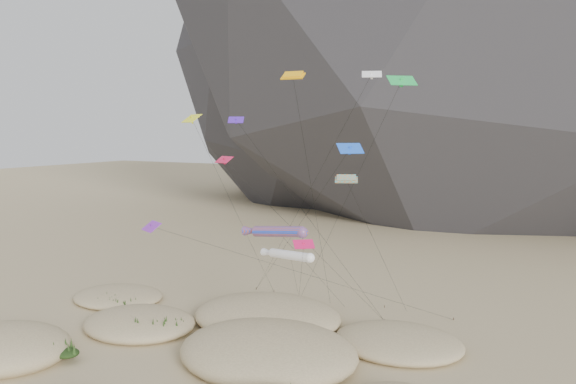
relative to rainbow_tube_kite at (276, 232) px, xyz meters
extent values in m
plane|color=#CCB789|center=(-1.44, -9.22, -11.33)|extent=(500.00, 500.00, 0.00)
ellipsoid|color=#2B2B30|center=(-38.44, 113.78, 32.67)|extent=(136.20, 127.83, 116.00)
ellipsoid|color=#CCB789|center=(-21.20, -13.90, -10.51)|extent=(12.94, 11.00, 3.64)
ellipsoid|color=#CCB789|center=(-15.22, -2.43, -10.77)|extent=(12.41, 10.55, 2.50)
ellipsoid|color=#CCB789|center=(1.07, -3.49, -10.43)|extent=(16.82, 14.29, 4.00)
ellipsoid|color=#CCB789|center=(-4.09, 5.39, -10.57)|extent=(16.58, 14.09, 3.38)
ellipsoid|color=#CCB789|center=(10.62, 5.28, -10.83)|extent=(12.61, 10.72, 2.25)
ellipsoid|color=#CCB789|center=(-24.63, 4.10, -10.93)|extent=(11.54, 9.81, 1.81)
ellipsoid|color=black|center=(-20.10, -14.85, -10.43)|extent=(2.93, 2.50, 0.88)
ellipsoid|color=black|center=(-15.14, -12.03, -10.53)|extent=(2.44, 2.09, 0.73)
ellipsoid|color=black|center=(-12.47, -3.48, -10.53)|extent=(3.29, 2.81, 0.99)
ellipsoid|color=black|center=(-11.05, -2.05, -10.63)|extent=(1.89, 1.61, 0.57)
ellipsoid|color=black|center=(0.35, -5.98, -10.23)|extent=(2.94, 2.51, 0.88)
ellipsoid|color=black|center=(4.33, -4.49, -10.33)|extent=(2.72, 2.33, 0.82)
ellipsoid|color=black|center=(-0.14, -7.47, -10.43)|extent=(2.51, 2.15, 0.75)
ellipsoid|color=black|center=(-3.19, 6.57, -10.33)|extent=(3.10, 2.65, 0.93)
ellipsoid|color=black|center=(0.02, 3.50, -10.43)|extent=(2.60, 2.23, 0.78)
ellipsoid|color=black|center=(12.19, 4.60, -10.63)|extent=(1.99, 1.71, 0.60)
ellipsoid|color=black|center=(9.91, 3.65, -10.73)|extent=(1.84, 1.57, 0.55)
ellipsoid|color=black|center=(-23.80, 1.57, -10.83)|extent=(2.18, 1.87, 0.66)
ellipsoid|color=black|center=(-21.52, 1.87, -10.93)|extent=(1.91, 1.64, 0.57)
cylinder|color=#3F2D1E|center=(-4.35, 13.64, -11.18)|extent=(0.08, 0.08, 0.30)
cylinder|color=#3F2D1E|center=(0.23, 11.90, -11.18)|extent=(0.08, 0.08, 0.30)
cylinder|color=#3F2D1E|center=(0.34, 12.15, -11.18)|extent=(0.08, 0.08, 0.30)
cylinder|color=#3F2D1E|center=(5.71, 16.28, -11.18)|extent=(0.08, 0.08, 0.30)
cylinder|color=#3F2D1E|center=(7.23, 11.63, -11.18)|extent=(0.08, 0.08, 0.30)
cylinder|color=#3F2D1E|center=(-9.03, 15.86, -11.18)|extent=(0.08, 0.08, 0.30)
cylinder|color=#3F2D1E|center=(13.84, 15.64, -11.18)|extent=(0.08, 0.08, 0.30)
cylinder|color=#3F2D1E|center=(-11.66, 15.80, -11.18)|extent=(0.08, 0.08, 0.30)
cylinder|color=#DB5217|center=(0.26, -0.06, 0.03)|extent=(5.90, 2.09, 1.64)
sphere|color=#DB5217|center=(3.08, -0.58, 0.26)|extent=(1.10, 1.10, 1.10)
cone|color=#DB5217|center=(-2.83, 0.52, -0.25)|extent=(2.51, 1.36, 1.18)
cylinder|color=black|center=(0.81, 7.24, -5.65)|extent=(1.13, 14.61, 11.39)
cylinder|color=white|center=(0.62, 1.79, -2.59)|extent=(5.57, 2.84, 1.28)
sphere|color=white|center=(3.23, 0.79, -2.37)|extent=(0.94, 0.94, 0.94)
cone|color=white|center=(-2.24, 2.88, -2.87)|extent=(2.42, 1.57, 0.96)
cylinder|color=black|center=(-1.81, 7.80, -6.96)|extent=(4.88, 12.04, 8.76)
cube|color=#F6A90C|center=(-1.21, 5.93, 15.11)|extent=(2.49, 1.12, 0.73)
cube|color=#F6A90C|center=(-1.21, 5.93, 15.30)|extent=(2.11, 0.88, 0.71)
cylinder|color=black|center=(-0.98, 10.51, 1.89)|extent=(0.50, 9.18, 26.45)
cube|color=orange|center=(6.07, 2.66, 5.00)|extent=(2.30, 1.64, 0.60)
cube|color=orange|center=(6.07, 2.66, 5.19)|extent=(1.93, 1.35, 0.59)
cylinder|color=black|center=(7.22, 9.48, -3.17)|extent=(2.34, 13.66, 16.35)
cube|color=#D71443|center=(-6.43, 0.90, 6.65)|extent=(2.09, 1.53, 0.66)
cube|color=#D71443|center=(-6.43, 0.90, 6.50)|extent=(0.27, 0.23, 0.65)
cylinder|color=black|center=(0.40, 6.26, -2.31)|extent=(13.68, 10.76, 17.95)
cube|color=#D51454|center=(5.17, -4.55, 0.11)|extent=(1.92, 1.81, 0.63)
cube|color=#D51454|center=(5.17, -4.55, -0.04)|extent=(0.27, 0.27, 0.60)
cylinder|color=black|center=(0.41, 4.54, -5.59)|extent=(9.55, 18.21, 11.41)
cube|color=#491FB4|center=(-5.64, 1.95, 10.64)|extent=(1.74, 1.34, 0.67)
cube|color=#491FB4|center=(-5.64, 1.95, 10.49)|extent=(0.27, 0.29, 0.53)
cylinder|color=black|center=(0.80, 6.79, -0.32)|extent=(12.89, 9.70, 21.94)
cube|color=purple|center=(-14.47, -1.00, -0.52)|extent=(2.83, 2.30, 0.93)
cube|color=purple|center=(-14.47, -1.00, -0.67)|extent=(0.39, 0.37, 0.86)
cylinder|color=black|center=(-0.31, 7.32, -5.90)|extent=(28.33, 16.66, 10.79)
cube|color=#FBFF1A|center=(-13.05, 4.42, 10.90)|extent=(2.82, 2.23, 0.94)
cube|color=#FBFF1A|center=(-13.05, 4.42, 10.75)|extent=(0.39, 0.37, 0.86)
cylinder|color=black|center=(-11.04, 10.14, -0.19)|extent=(4.05, 11.47, 22.19)
cube|color=blue|center=(8.20, -1.91, 8.10)|extent=(2.29, 2.26, 0.87)
cube|color=blue|center=(8.20, -1.91, 7.95)|extent=(0.38, 0.38, 0.72)
cylinder|color=black|center=(-1.73, 6.95, -1.59)|extent=(19.88, 17.73, 19.40)
cube|color=green|center=(10.20, 5.99, 14.24)|extent=(2.90, 2.70, 1.00)
cube|color=green|center=(10.20, 5.99, 14.09)|extent=(0.43, 0.43, 0.90)
cylinder|color=black|center=(2.93, 9.81, 1.48)|extent=(14.58, 7.68, 25.53)
cube|color=white|center=(6.54, 8.03, 15.15)|extent=(2.19, 1.65, 0.73)
cube|color=white|center=(6.54, 8.03, 15.00)|extent=(0.29, 0.28, 0.67)
cylinder|color=black|center=(-2.56, 11.91, 1.94)|extent=(18.22, 7.80, 26.45)
camera|label=1|loc=(25.38, -46.15, 9.67)|focal=35.00mm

